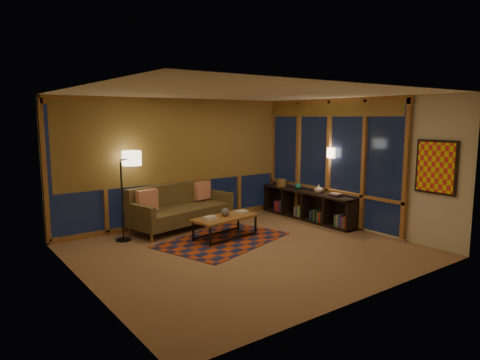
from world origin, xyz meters
TOP-DOWN VIEW (x-y plane):
  - floor at (0.00, 0.00)m, footprint 5.50×5.00m
  - ceiling at (0.00, 0.00)m, footprint 5.50×5.00m
  - walls at (0.00, 0.00)m, footprint 5.51×5.01m
  - window_wall_back at (0.00, 2.43)m, footprint 5.30×0.16m
  - window_wall_right at (2.68, 0.60)m, footprint 0.16×3.70m
  - wall_art at (2.71, -1.85)m, footprint 0.06×0.74m
  - wall_sconce at (2.62, 0.45)m, footprint 0.12×0.18m
  - sofa at (-0.18, 2.00)m, footprint 2.33×1.31m
  - pillow_left at (-0.95, 1.98)m, footprint 0.45×0.20m
  - pillow_right at (0.54, 2.35)m, footprint 0.41×0.21m
  - area_rug at (0.01, 0.75)m, footprint 2.70×2.18m
  - coffee_table at (0.12, 0.84)m, footprint 1.34×0.75m
  - book_stack_a at (-0.27, 0.79)m, footprint 0.27×0.23m
  - book_stack_b at (0.57, 0.91)m, footprint 0.26×0.21m
  - ceramic_pot at (0.14, 0.86)m, footprint 0.19×0.19m
  - floor_lamp at (-1.50, 1.87)m, footprint 0.67×0.62m
  - bookshelf at (2.49, 1.00)m, footprint 0.40×2.61m
  - basket at (2.47, 1.86)m, footprint 0.28×0.28m
  - teal_bowl at (2.49, 1.31)m, footprint 0.19×0.19m
  - vase at (2.49, 0.66)m, footprint 0.24×0.24m
  - shelf_book_stack at (2.49, 0.18)m, footprint 0.21×0.28m

SIDE VIEW (x-z plane):
  - floor at x=0.00m, z-range -0.01..0.01m
  - area_rug at x=0.01m, z-range 0.00..0.01m
  - coffee_table at x=0.12m, z-range 0.00..0.43m
  - bookshelf at x=2.49m, z-range 0.00..0.65m
  - sofa at x=-0.18m, z-range 0.00..0.90m
  - book_stack_b at x=0.57m, z-range 0.43..0.48m
  - book_stack_a at x=-0.27m, z-range 0.43..0.49m
  - ceramic_pot at x=0.14m, z-range 0.43..0.59m
  - pillow_right at x=0.54m, z-range 0.45..0.84m
  - pillow_left at x=-0.95m, z-range 0.45..0.88m
  - shelf_book_stack at x=2.49m, z-range 0.65..0.73m
  - teal_bowl at x=2.49m, z-range 0.65..0.80m
  - basket at x=2.47m, z-range 0.65..0.83m
  - vase at x=2.49m, z-range 0.65..0.85m
  - floor_lamp at x=-1.50m, z-range 0.00..1.68m
  - walls at x=0.00m, z-range 0.00..2.70m
  - window_wall_back at x=0.00m, z-range 0.05..2.65m
  - window_wall_right at x=2.68m, z-range 0.05..2.65m
  - wall_art at x=2.71m, z-range 0.98..1.92m
  - wall_sconce at x=2.62m, z-range 1.44..1.66m
  - ceiling at x=0.00m, z-range 2.70..2.71m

